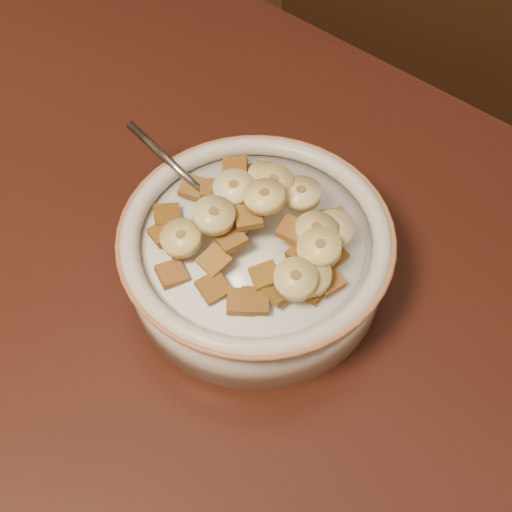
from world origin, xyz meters
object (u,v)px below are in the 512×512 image
Objects in this scene: table at (101,404)px; cereal_bowl at (256,260)px; chair at (334,153)px; spoon at (227,215)px.

table is 0.16m from cereal_bowl.
chair reaches higher than table.
spoon is at bearing 174.27° from cereal_bowl.
cereal_bowl is at bearing 90.00° from spoon.
table is 0.17m from spoon.
spoon is at bearing -80.36° from chair.
chair is at bearing -155.01° from spoon.
table is 6.91× the size of cereal_bowl.
spoon is (0.13, -0.38, 0.33)m from chair.
spoon is (-0.01, 0.16, 0.07)m from table.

